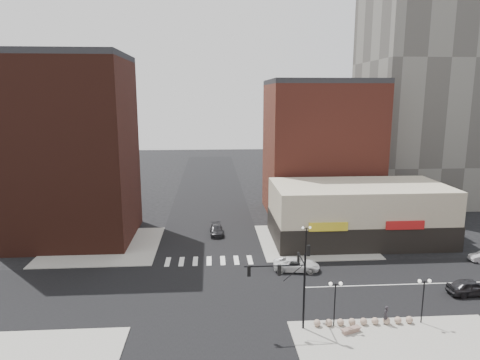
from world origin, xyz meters
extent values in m
plane|color=black|center=(0.00, 0.00, 0.00)|extent=(240.00, 240.00, 0.00)
cube|color=black|center=(0.00, 0.00, 0.01)|extent=(200.00, 14.00, 0.02)
cube|color=black|center=(0.00, 0.00, 0.01)|extent=(14.00, 200.00, 0.02)
cube|color=gray|center=(-14.50, 14.50, 0.06)|extent=(15.00, 15.00, 0.12)
cube|color=gray|center=(14.50, 14.50, 0.06)|extent=(15.00, 15.00, 0.12)
cube|color=#3D1B13|center=(-19.00, 18.50, 12.50)|extent=(16.00, 15.00, 25.00)
cube|color=#3D1B13|center=(-32.00, 34.00, 6.00)|extent=(20.00, 18.00, 12.00)
cube|color=maroon|center=(19.00, 29.50, 11.00)|extent=(18.00, 15.00, 22.00)
cube|color=#47443F|center=(60.00, 56.00, 41.00)|extent=(18.00, 18.00, 82.00)
cube|color=#B6AB90|center=(21.00, 15.00, 4.00)|extent=(24.00, 12.00, 8.00)
cube|color=black|center=(21.00, 15.00, 1.70)|extent=(24.20, 12.20, 3.40)
cylinder|color=black|center=(8.20, -8.20, 3.50)|extent=(0.18, 0.18, 7.00)
cylinder|color=black|center=(5.60, -8.20, 6.00)|extent=(5.20, 0.11, 0.11)
cylinder|color=black|center=(7.20, -8.20, 5.30)|extent=(1.72, 0.06, 1.46)
cylinder|color=black|center=(8.20, -6.70, 6.00)|extent=(0.11, 3.00, 0.11)
cube|color=black|center=(3.40, -8.20, 5.60)|extent=(0.28, 0.18, 0.95)
sphere|color=red|center=(3.40, -8.20, 5.90)|extent=(0.16, 0.16, 0.16)
cube|color=black|center=(6.00, -8.20, 5.60)|extent=(0.28, 0.18, 0.95)
sphere|color=red|center=(6.00, -8.20, 5.90)|extent=(0.16, 0.16, 0.16)
cube|color=black|center=(8.20, -5.40, 5.60)|extent=(0.18, 0.28, 0.95)
sphere|color=red|center=(8.20, -5.40, 5.90)|extent=(0.16, 0.16, 0.16)
cube|color=black|center=(8.45, -8.20, 7.30)|extent=(0.28, 0.18, 0.95)
sphere|color=red|center=(8.45, -8.20, 7.60)|extent=(0.16, 0.16, 0.16)
cylinder|color=black|center=(11.00, -8.00, 2.12)|extent=(0.11, 0.11, 4.00)
cylinder|color=black|center=(11.00, -8.00, 4.02)|extent=(0.90, 0.06, 0.06)
sphere|color=white|center=(10.55, -8.00, 4.12)|extent=(0.32, 0.32, 0.32)
sphere|color=white|center=(11.45, -8.00, 4.12)|extent=(0.32, 0.32, 0.32)
cylinder|color=black|center=(19.00, -8.00, 2.12)|extent=(0.11, 0.11, 4.00)
cylinder|color=black|center=(19.00, -8.00, 4.02)|extent=(0.90, 0.06, 0.06)
sphere|color=white|center=(18.55, -8.00, 4.12)|extent=(0.32, 0.32, 0.32)
sphere|color=white|center=(19.45, -8.00, 4.12)|extent=(0.32, 0.32, 0.32)
cylinder|color=black|center=(12.00, 8.00, 2.12)|extent=(0.11, 0.11, 4.00)
cylinder|color=black|center=(12.00, 8.00, 4.02)|extent=(0.90, 0.06, 0.06)
sphere|color=white|center=(11.55, 8.00, 4.12)|extent=(0.32, 0.32, 0.32)
sphere|color=white|center=(12.45, 8.00, 4.12)|extent=(0.32, 0.32, 0.32)
sphere|color=gray|center=(9.50, -8.00, 0.43)|extent=(0.63, 0.63, 0.63)
sphere|color=gray|center=(10.55, -8.00, 0.43)|extent=(0.63, 0.63, 0.63)
sphere|color=gray|center=(11.60, -8.00, 0.43)|extent=(0.63, 0.63, 0.63)
sphere|color=gray|center=(12.65, -8.00, 0.43)|extent=(0.63, 0.63, 0.63)
sphere|color=gray|center=(13.70, -8.00, 0.43)|extent=(0.63, 0.63, 0.63)
sphere|color=gray|center=(14.75, -8.00, 0.43)|extent=(0.63, 0.63, 0.63)
sphere|color=gray|center=(15.80, -8.00, 0.43)|extent=(0.63, 0.63, 0.63)
sphere|color=gray|center=(16.85, -8.00, 0.43)|extent=(0.63, 0.63, 0.63)
sphere|color=gray|center=(17.90, -8.00, 0.43)|extent=(0.63, 0.63, 0.63)
imported|color=silver|center=(10.15, 4.58, 0.75)|extent=(5.68, 3.20, 1.50)
imported|color=black|center=(26.87, -2.76, 0.82)|extent=(4.87, 2.14, 1.63)
imported|color=black|center=(0.98, 18.45, 0.68)|extent=(2.09, 4.76, 1.36)
imported|color=black|center=(15.68, -8.00, 0.98)|extent=(0.74, 0.74, 1.72)
cube|color=#82665A|center=(12.16, -9.17, 0.27)|extent=(1.66, 0.98, 0.30)
cube|color=#82665A|center=(12.16, -9.17, 0.48)|extent=(1.88, 1.14, 0.12)
camera|label=1|loc=(0.33, -42.05, 20.21)|focal=32.00mm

